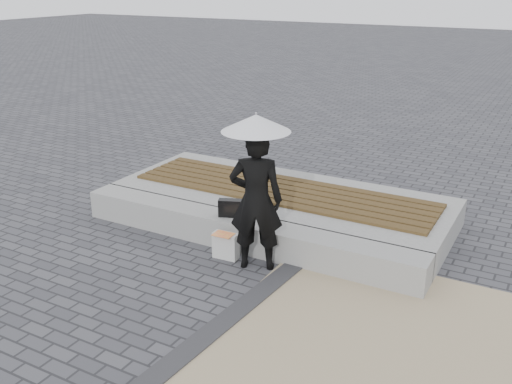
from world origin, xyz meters
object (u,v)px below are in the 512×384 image
canvas_tote (226,246)px  parasol (256,123)px  handbag (231,208)px  woman (256,200)px  seating_ledge (242,233)px

canvas_tote → parasol: bearing=-5.3°
parasol → handbag: parasol is taller
woman → canvas_tote: bearing=-24.8°
woman → parasol: bearing=157.2°
woman → handbag: 0.84m
seating_ledge → canvas_tote: (-0.01, -0.40, -0.03)m
handbag → parasol: bearing=-56.8°
woman → handbag: (-0.62, 0.43, -0.37)m
canvas_tote → handbag: bearing=108.1°
parasol → canvas_tote: 1.73m
woman → handbag: size_ratio=5.28×
woman → canvas_tote: (-0.46, 0.02, -0.72)m
seating_ledge → parasol: size_ratio=4.79×
seating_ledge → handbag: (-0.17, 0.01, 0.32)m
canvas_tote → woman: bearing=-5.3°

